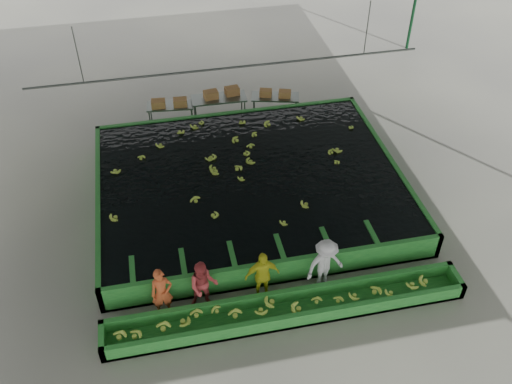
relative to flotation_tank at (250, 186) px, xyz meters
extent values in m
plane|color=gray|center=(0.00, -1.50, -0.45)|extent=(80.00, 80.00, 0.00)
cube|color=gray|center=(0.00, -1.50, 4.55)|extent=(20.00, 22.00, 0.04)
cube|color=black|center=(0.00, 0.00, 0.40)|extent=(9.70, 7.70, 0.00)
cylinder|color=#59605B|center=(0.00, 3.50, 2.55)|extent=(0.08, 0.08, 14.00)
cylinder|color=#59605B|center=(-5.00, 3.50, 3.55)|extent=(0.04, 0.04, 2.00)
cylinder|color=#59605B|center=(5.00, 3.50, 3.55)|extent=(0.04, 0.04, 2.00)
imported|color=#CA5127|center=(-3.27, -4.30, 0.36)|extent=(0.63, 0.45, 1.62)
imported|color=#B2383A|center=(-2.16, -4.30, 0.38)|extent=(0.85, 0.68, 1.65)
imported|color=gold|center=(-0.53, -4.30, 0.39)|extent=(1.01, 0.47, 1.68)
imported|color=silver|center=(1.26, -4.30, 0.42)|extent=(1.24, 0.87, 1.75)
camera|label=1|loc=(-2.86, -14.39, 12.26)|focal=40.00mm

